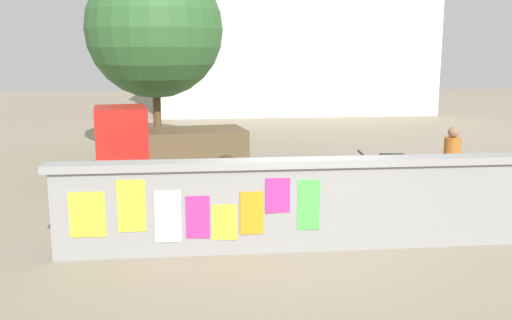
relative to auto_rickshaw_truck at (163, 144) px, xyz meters
The scene contains 9 objects.
ground 3.76m from the auto_rickshaw_truck, 46.91° to the left, with size 60.00×60.00×0.00m, color gray.
poster_wall 5.88m from the auto_rickshaw_truck, 65.05° to the right, with size 8.01×0.42×1.49m.
auto_rickshaw_truck is the anchor object (origin of this frame).
motorcycle 5.38m from the auto_rickshaw_truck, 15.34° to the right, with size 1.90×0.56×0.87m.
bicycle_near 3.74m from the auto_rickshaw_truck, 89.28° to the right, with size 1.71×0.44×0.95m.
bicycle_far 5.37m from the auto_rickshaw_truck, 49.68° to the right, with size 1.71×0.44×0.95m.
person_walking 6.73m from the auto_rickshaw_truck, 25.26° to the right, with size 0.48×0.48×1.62m.
tree_roadside 4.80m from the auto_rickshaw_truck, 95.43° to the left, with size 4.13×4.13×5.87m.
building_background 17.07m from the auto_rickshaw_truck, 68.88° to the left, with size 13.98×5.11×9.05m.
Camera 1 is at (-1.72, -8.67, 3.14)m, focal length 40.01 mm.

